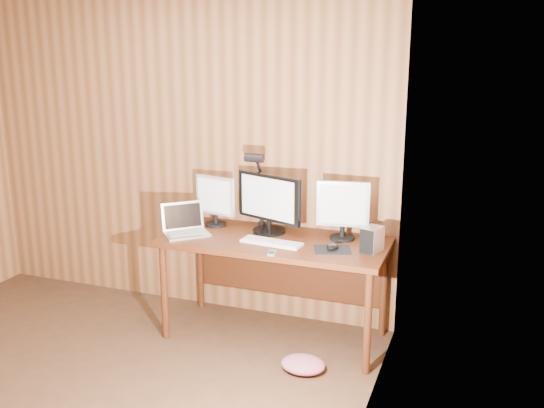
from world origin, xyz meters
The scene contains 13 objects.
desk centered at (0.93, 1.70, 0.63)m, with size 1.60×0.70×0.75m.
monitor_center centered at (0.84, 1.77, 0.97)m, with size 0.53×0.24×0.43m.
monitor_left centered at (0.40, 1.79, 0.95)m, with size 0.33×0.16×0.38m.
monitor_right centered at (1.38, 1.80, 0.97)m, with size 0.37×0.17×0.42m.
laptop centered at (0.27, 1.54, 0.80)m, with size 0.39×0.38×0.22m.
keyboard centered at (0.95, 1.53, 0.76)m, with size 0.44×0.18×0.02m.
mousepad centered at (1.37, 1.54, 0.75)m, with size 0.24×0.20×0.00m, color black.
mouse centered at (1.37, 1.54, 0.77)m, with size 0.07×0.12×0.04m, color black.
hard_drive centered at (1.63, 1.61, 0.83)m, with size 0.15×0.18×0.17m.
phone centered at (1.02, 1.33, 0.76)m, with size 0.06×0.10×0.01m.
speaker centered at (1.58, 1.83, 0.81)m, with size 0.05×0.05×0.13m, color black.
desk_lamp centered at (0.71, 1.86, 1.13)m, with size 0.14×0.20×0.61m.
fabric_pile centered at (1.28, 1.23, 0.05)m, with size 0.30×0.24×0.09m, color #B1556D, non-canonical shape.
Camera 1 is at (2.31, -2.21, 2.07)m, focal length 40.00 mm.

